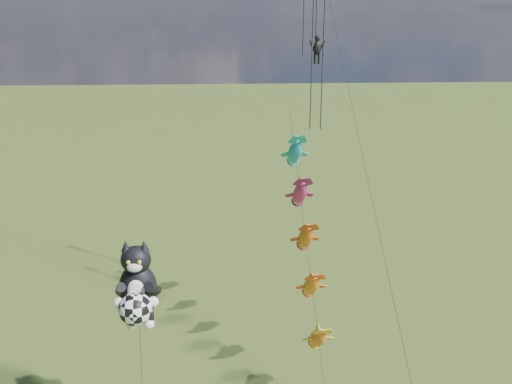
{
  "coord_description": "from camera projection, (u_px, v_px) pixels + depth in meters",
  "views": [
    {
      "loc": [
        0.63,
        -25.4,
        22.17
      ],
      "look_at": [
        2.73,
        8.85,
        11.04
      ],
      "focal_mm": 40.0,
      "sensor_mm": 36.0,
      "label": 1
    }
  ],
  "objects": [
    {
      "name": "fish_windsock_rig",
      "position": [
        306.0,
        238.0,
        34.97
      ],
      "size": [
        1.36,
        15.96,
        15.47
      ],
      "rotation": [
        0.0,
        0.0,
        0.36
      ],
      "color": "brown",
      "rests_on": "ground"
    },
    {
      "name": "parafoil_rig",
      "position": [
        319.0,
        36.0,
        34.83
      ],
      "size": [
        4.92,
        17.04,
        27.8
      ],
      "rotation": [
        0.0,
        0.0,
        0.33
      ],
      "color": "brown",
      "rests_on": "ground"
    },
    {
      "name": "cat_kite_rig",
      "position": [
        137.0,
        290.0,
        27.72
      ],
      "size": [
        2.16,
        3.99,
        11.56
      ],
      "rotation": [
        0.0,
        0.0,
        0.07
      ],
      "color": "brown",
      "rests_on": "ground"
    }
  ]
}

